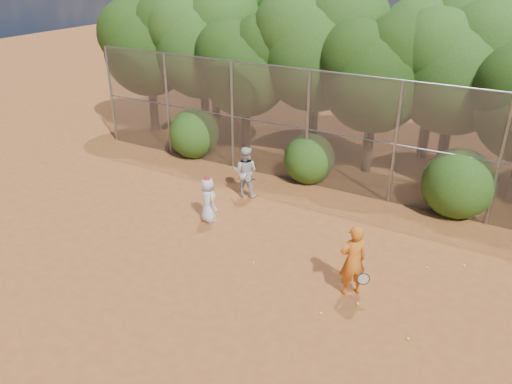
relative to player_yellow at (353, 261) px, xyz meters
The scene contains 23 objects.
ground 2.86m from the player_yellow, 164.20° to the right, with size 80.00×80.00×0.00m, color #964F22.
fence_back 6.03m from the player_yellow, 117.40° to the left, with size 20.05×0.09×4.03m.
tree_0 14.41m from the player_yellow, 148.80° to the left, with size 4.38×3.81×6.00m.
tree_1 12.75m from the player_yellow, 140.75° to the left, with size 4.64×4.03×6.35m.
tree_2 10.36m from the player_yellow, 134.84° to the left, with size 3.99×3.47×5.47m.
tree_3 9.92m from the player_yellow, 119.29° to the left, with size 4.89×4.26×6.70m.
tree_4 8.28m from the player_yellow, 105.32° to the left, with size 4.19×3.64×5.73m.
tree_5 8.88m from the player_yellow, 86.90° to the left, with size 4.51×3.92×6.17m.
tree_9 15.00m from the player_yellow, 136.23° to the left, with size 4.83×4.20×6.62m.
tree_10 12.28m from the player_yellow, 118.27° to the left, with size 5.15×4.48×7.06m.
tree_11 10.43m from the player_yellow, 93.17° to the left, with size 4.64×4.03×6.35m.
bush_0 10.25m from the player_yellow, 147.13° to the left, with size 2.00×2.00×2.00m, color #234912.
bush_1 6.63m from the player_yellow, 122.97° to the left, with size 1.80×1.80×1.80m, color #234912.
bush_2 5.74m from the player_yellow, 75.95° to the left, with size 2.20×2.20×2.20m, color #234912.
player_yellow is the anchor object (origin of this frame).
player_teen 5.15m from the player_yellow, 165.66° to the left, with size 0.82×0.72×1.45m.
player_white 5.97m from the player_yellow, 145.73° to the left, with size 0.97×0.83×1.72m.
ball_0 1.00m from the player_yellow, 47.28° to the right, with size 0.07×0.07×0.07m, color yellow.
ball_1 2.55m from the player_yellow, 54.44° to the left, with size 0.07×0.07×0.07m, color yellow.
ball_2 1.43m from the player_yellow, 104.81° to the right, with size 0.07×0.07×0.07m, color yellow.
ball_3 2.09m from the player_yellow, 29.85° to the right, with size 0.07×0.07×0.07m, color yellow.
ball_4 2.78m from the player_yellow, behind, with size 0.07×0.07×0.07m, color yellow.
ball_5 3.48m from the player_yellow, 48.89° to the left, with size 0.07×0.07×0.07m, color yellow.
Camera 1 is at (5.49, -8.87, 7.40)m, focal length 35.00 mm.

